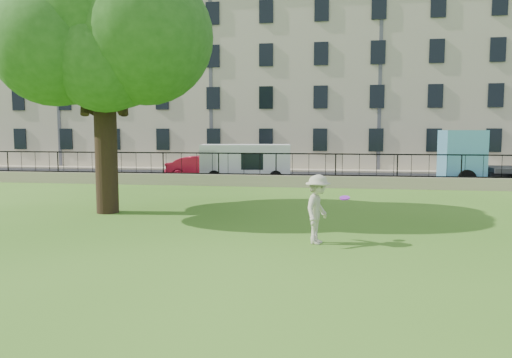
% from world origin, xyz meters
% --- Properties ---
extents(ground, '(120.00, 120.00, 0.00)m').
position_xyz_m(ground, '(0.00, 0.00, 0.00)').
color(ground, '#346217').
rests_on(ground, ground).
extents(retaining_wall, '(50.00, 0.40, 0.60)m').
position_xyz_m(retaining_wall, '(0.00, 12.00, 0.30)').
color(retaining_wall, gray).
rests_on(retaining_wall, ground).
extents(iron_railing, '(50.00, 0.05, 1.13)m').
position_xyz_m(iron_railing, '(0.00, 12.00, 1.15)').
color(iron_railing, black).
rests_on(iron_railing, retaining_wall).
extents(street, '(60.00, 9.00, 0.01)m').
position_xyz_m(street, '(0.00, 16.70, 0.01)').
color(street, black).
rests_on(street, ground).
extents(sidewalk, '(60.00, 1.40, 0.12)m').
position_xyz_m(sidewalk, '(0.00, 21.90, 0.06)').
color(sidewalk, gray).
rests_on(sidewalk, ground).
extents(building_row, '(56.40, 10.40, 13.80)m').
position_xyz_m(building_row, '(0.00, 27.57, 6.92)').
color(building_row, beige).
rests_on(building_row, ground).
extents(tree, '(7.96, 6.16, 9.79)m').
position_xyz_m(tree, '(-5.08, 3.21, 6.47)').
color(tree, black).
rests_on(tree, ground).
extents(man, '(0.93, 1.28, 1.77)m').
position_xyz_m(man, '(2.50, -0.56, 0.89)').
color(man, '#B8B295').
rests_on(man, ground).
extents(frisbee, '(0.36, 0.35, 0.12)m').
position_xyz_m(frisbee, '(3.18, -0.02, 1.12)').
color(frisbee, purple).
extents(red_sedan, '(4.33, 1.82, 1.39)m').
position_xyz_m(red_sedan, '(-4.50, 14.59, 0.69)').
color(red_sedan, maroon).
rests_on(red_sedan, street).
extents(white_van, '(5.16, 2.55, 2.08)m').
position_xyz_m(white_van, '(-2.00, 14.40, 1.04)').
color(white_van, silver).
rests_on(white_van, street).
extents(blue_truck, '(6.91, 2.53, 2.89)m').
position_xyz_m(blue_truck, '(12.00, 14.40, 1.44)').
color(blue_truck, '#4F98B9').
rests_on(blue_truck, street).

